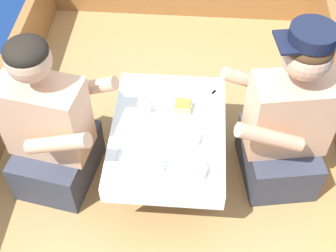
{
  "coord_description": "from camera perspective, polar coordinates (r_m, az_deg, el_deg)",
  "views": [
    {
      "loc": [
        0.11,
        -1.44,
        2.5
      ],
      "look_at": [
        0.0,
        0.06,
        0.73
      ],
      "focal_mm": 50.0,
      "sensor_mm": 36.0,
      "label": 1
    }
  ],
  "objects": [
    {
      "name": "utensil_knife_starboard",
      "position": [
        2.56,
        -1.06,
        5.37
      ],
      "size": [
        0.16,
        0.07,
        0.0
      ],
      "rotation": [
        0.0,
        0.0,
        2.78
      ],
      "color": "silver",
      "rests_on": "cockpit_table"
    },
    {
      "name": "boat_deck",
      "position": [
        2.75,
        -0.1,
        -8.63
      ],
      "size": [
        2.05,
        3.14,
        0.33
      ],
      "primitive_type": "cube",
      "color": "#A87F4C",
      "rests_on": "ground_plane"
    },
    {
      "name": "sandwich",
      "position": [
        2.4,
        1.82,
        2.51
      ],
      "size": [
        0.1,
        0.09,
        0.05
      ],
      "rotation": [
        0.0,
        0.0,
        -0.13
      ],
      "color": "tan",
      "rests_on": "plate_sandwich"
    },
    {
      "name": "bowl_starboard_near",
      "position": [
        2.28,
        2.43,
        -1.45
      ],
      "size": [
        0.12,
        0.12,
        0.04
      ],
      "color": "silver",
      "rests_on": "cockpit_table"
    },
    {
      "name": "person_starboard",
      "position": [
        2.4,
        14.22,
        0.35
      ],
      "size": [
        0.57,
        0.51,
        0.99
      ],
      "rotation": [
        0.0,
        0.0,
        3.31
      ],
      "color": "#333847",
      "rests_on": "boat_deck"
    },
    {
      "name": "plate_bread",
      "position": [
        2.32,
        -2.29,
        -0.91
      ],
      "size": [
        0.17,
        0.17,
        0.01
      ],
      "color": "silver",
      "rests_on": "cockpit_table"
    },
    {
      "name": "plate_sandwich",
      "position": [
        2.42,
        1.8,
        2.07
      ],
      "size": [
        0.21,
        0.21,
        0.01
      ],
      "color": "silver",
      "rests_on": "cockpit_table"
    },
    {
      "name": "person_port",
      "position": [
        2.4,
        -14.17,
        -0.49
      ],
      "size": [
        0.57,
        0.52,
        0.95
      ],
      "rotation": [
        0.0,
        0.0,
        -0.18
      ],
      "color": "#333847",
      "rests_on": "boat_deck"
    },
    {
      "name": "ground_plane",
      "position": [
        2.89,
        -0.09,
        -10.34
      ],
      "size": [
        60.0,
        60.0,
        0.0
      ],
      "primitive_type": "plane",
      "color": "navy"
    },
    {
      "name": "coffee_cup_starboard",
      "position": [
        2.39,
        -2.88,
        2.38
      ],
      "size": [
        0.1,
        0.07,
        0.07
      ],
      "color": "silver",
      "rests_on": "cockpit_table"
    },
    {
      "name": "coffee_cup_port",
      "position": [
        2.17,
        -1.27,
        -4.83
      ],
      "size": [
        0.1,
        0.07,
        0.05
      ],
      "color": "silver",
      "rests_on": "cockpit_table"
    },
    {
      "name": "cockpit_table",
      "position": [
        2.37,
        0.0,
        -0.97
      ],
      "size": [
        0.57,
        0.77,
        0.38
      ],
      "color": "#B2B2B7",
      "rests_on": "boat_deck"
    },
    {
      "name": "utensil_spoon_center",
      "position": [
        2.28,
        -5.89,
        -2.55
      ],
      "size": [
        0.04,
        0.17,
        0.01
      ],
      "rotation": [
        0.0,
        0.0,
        1.45
      ],
      "color": "silver",
      "rests_on": "cockpit_table"
    },
    {
      "name": "utensil_fork_port",
      "position": [
        2.49,
        4.88,
        3.5
      ],
      "size": [
        0.12,
        0.15,
        0.0
      ],
      "rotation": [
        0.0,
        0.0,
        0.9
      ],
      "color": "silver",
      "rests_on": "cockpit_table"
    },
    {
      "name": "utensil_spoon_port",
      "position": [
        2.23,
        0.23,
        -3.65
      ],
      "size": [
        0.17,
        0.06,
        0.01
      ],
      "rotation": [
        0.0,
        0.0,
        2.85
      ],
      "color": "silver",
      "rests_on": "cockpit_table"
    },
    {
      "name": "bowl_port_near",
      "position": [
        2.16,
        2.85,
        -5.29
      ],
      "size": [
        0.14,
        0.14,
        0.04
      ],
      "color": "silver",
      "rests_on": "cockpit_table"
    }
  ]
}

